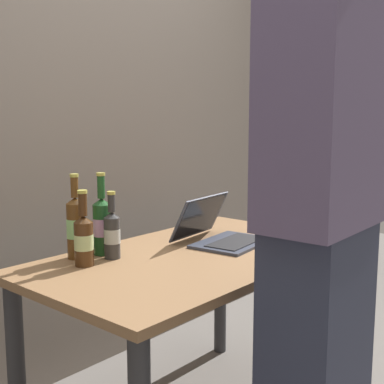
{
  "coord_description": "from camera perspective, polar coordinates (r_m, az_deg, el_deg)",
  "views": [
    {
      "loc": [
        -1.53,
        -1.32,
        1.29
      ],
      "look_at": [
        -0.0,
        0.0,
        0.98
      ],
      "focal_mm": 48.71,
      "sensor_mm": 36.0,
      "label": 1
    }
  ],
  "objects": [
    {
      "name": "person_figure",
      "position": [
        1.57,
        13.84,
        -4.35
      ],
      "size": [
        0.42,
        0.3,
        1.86
      ],
      "color": "#2D3347",
      "rests_on": "ground"
    },
    {
      "name": "beer_bottle_dark",
      "position": [
        2.03,
        -8.75,
        -4.48
      ],
      "size": [
        0.06,
        0.06,
        0.26
      ],
      "color": "#333333",
      "rests_on": "desk"
    },
    {
      "name": "beer_bottle_brown",
      "position": [
        1.95,
        -11.77,
        -4.97
      ],
      "size": [
        0.07,
        0.07,
        0.28
      ],
      "color": "#472B14",
      "rests_on": "desk"
    },
    {
      "name": "back_wall",
      "position": [
        2.59,
        -13.05,
        8.62
      ],
      "size": [
        6.0,
        0.1,
        2.6
      ],
      "primitive_type": "cube",
      "color": "gray",
      "rests_on": "ground"
    },
    {
      "name": "laptop",
      "position": [
        2.27,
        3.13,
        -4.47
      ],
      "size": [
        0.37,
        0.37,
        0.2
      ],
      "color": "#383D4C",
      "rests_on": "desk"
    },
    {
      "name": "desk",
      "position": [
        2.13,
        0.09,
        -9.64
      ],
      "size": [
        1.33,
        0.77,
        0.73
      ],
      "color": "olive",
      "rests_on": "ground"
    },
    {
      "name": "beer_bottle_amber",
      "position": [
        2.09,
        -9.83,
        -3.49
      ],
      "size": [
        0.07,
        0.07,
        0.33
      ],
      "color": "#1E5123",
      "rests_on": "desk"
    },
    {
      "name": "beer_bottle_green",
      "position": [
        2.05,
        -12.61,
        -3.64
      ],
      "size": [
        0.07,
        0.07,
        0.33
      ],
      "color": "brown",
      "rests_on": "desk"
    }
  ]
}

